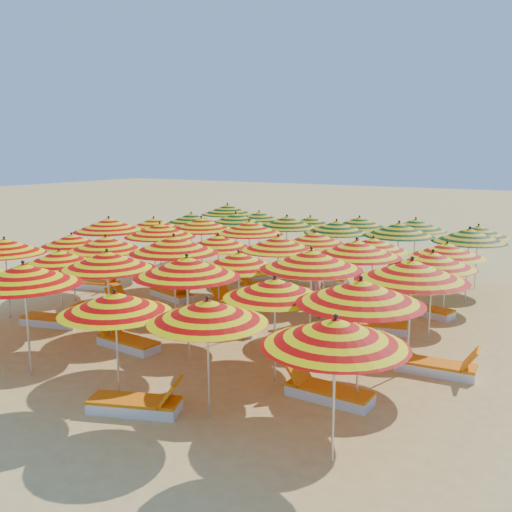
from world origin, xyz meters
name	(u,v)px	position (x,y,z in m)	size (l,w,h in m)	color
ground	(248,310)	(0.00, 0.00, 0.00)	(120.00, 120.00, 0.00)	#E7BC66
umbrella_2	(24,274)	(-1.31, -6.78, 2.24)	(2.80, 2.80, 2.55)	silver
umbrella_3	(115,303)	(1.29, -6.76, 1.99)	(2.83, 2.83, 2.26)	silver
umbrella_4	(207,311)	(3.17, -6.41, 2.02)	(2.47, 2.47, 2.30)	silver
umbrella_5	(335,332)	(5.69, -6.62, 2.12)	(3.01, 3.01, 2.41)	silver
umbrella_6	(5,246)	(-5.47, -4.28, 2.12)	(2.90, 2.90, 2.41)	silver
umbrella_7	(59,258)	(-3.32, -4.18, 1.98)	(2.57, 2.57, 2.25)	silver
umbrella_8	(107,260)	(-1.27, -4.44, 2.16)	(2.68, 2.68, 2.46)	silver
umbrella_9	(187,267)	(1.13, -4.37, 2.24)	(3.17, 3.17, 2.54)	silver
umbrella_10	(275,288)	(3.36, -4.32, 2.02)	(2.31, 2.31, 2.30)	silver
umbrella_11	(360,292)	(5.28, -4.53, 2.24)	(3.15, 3.15, 2.55)	silver
umbrella_12	(72,241)	(-5.31, -2.01, 1.99)	(2.57, 2.57, 2.26)	silver
umbrella_13	(106,244)	(-3.42, -2.38, 2.10)	(2.68, 2.68, 2.39)	silver
umbrella_14	(174,244)	(-0.89, -2.34, 2.29)	(3.15, 3.15, 2.60)	silver
umbrella_15	(239,260)	(1.19, -2.33, 2.05)	(2.70, 2.70, 2.33)	silver
umbrella_16	(311,260)	(3.26, -2.40, 2.29)	(2.76, 2.76, 2.61)	silver
umbrella_17	(412,270)	(5.62, -2.37, 2.29)	(3.15, 3.15, 2.60)	silver
umbrella_18	(109,225)	(-5.49, -0.21, 2.28)	(2.88, 2.88, 2.59)	silver
umbrella_19	(160,230)	(-3.46, 0.08, 2.20)	(2.77, 2.77, 2.50)	silver
umbrella_20	(218,242)	(-0.93, -0.19, 2.06)	(2.42, 2.42, 2.34)	silver
umbrella_21	(278,243)	(0.94, 0.21, 2.12)	(2.39, 2.39, 2.40)	silver
umbrella_22	(356,248)	(3.48, -0.09, 2.24)	(2.46, 2.46, 2.54)	silver
umbrella_23	(433,260)	(5.42, 0.20, 2.07)	(2.25, 2.25, 2.35)	silver
umbrella_24	(154,223)	(-5.63, 2.26, 2.05)	(2.25, 2.25, 2.32)	silver
umbrella_25	(201,224)	(-3.19, 2.01, 2.21)	(3.08, 3.08, 2.52)	silver
umbrella_26	(249,228)	(-1.29, 2.18, 2.20)	(2.38, 2.38, 2.50)	silver
umbrella_27	(315,238)	(1.24, 2.08, 2.04)	(2.63, 2.63, 2.31)	silver
umbrella_28	(373,244)	(3.09, 2.31, 1.98)	(2.55, 2.55, 2.25)	silver
umbrella_29	(447,250)	(5.31, 2.23, 2.01)	(2.87, 2.87, 2.29)	silver
umbrella_30	(191,218)	(-5.42, 4.33, 2.04)	(2.39, 2.39, 2.32)	silver
umbrella_31	(236,219)	(-3.18, 4.25, 2.17)	(2.70, 2.70, 2.47)	silver
umbrella_32	(287,222)	(-1.04, 4.45, 2.16)	(2.36, 2.36, 2.45)	silver
umbrella_33	(336,227)	(1.07, 4.20, 2.15)	(2.92, 2.92, 2.44)	silver
umbrella_34	(399,229)	(3.28, 4.26, 2.22)	(2.66, 2.66, 2.52)	silver
umbrella_35	(469,235)	(5.50, 4.42, 2.17)	(2.87, 2.87, 2.46)	silver
umbrella_36	(228,210)	(-5.26, 6.76, 2.20)	(2.68, 2.68, 2.50)	silver
umbrella_37	(259,216)	(-3.45, 6.46, 2.03)	(2.59, 2.59, 2.30)	silver
umbrella_38	(310,222)	(-1.01, 6.40, 1.97)	(2.66, 2.66, 2.24)	silver
umbrella_39	(359,222)	(0.95, 6.74, 2.04)	(2.81, 2.81, 2.31)	silver
umbrella_40	(416,225)	(3.20, 6.53, 2.11)	(2.79, 2.79, 2.40)	silver
umbrella_41	(478,231)	(5.40, 6.52, 2.03)	(2.63, 2.63, 2.31)	silver
lounger_0	(137,404)	(1.88, -6.91, 0.15)	(1.83, 1.16, 0.69)	white
lounger_1	(53,320)	(-3.82, -4.10, 0.15)	(1.82, 1.03, 0.69)	white
lounger_2	(127,342)	(-0.76, -4.41, 0.15)	(1.77, 0.72, 0.69)	white
lounger_3	(327,392)	(4.69, -4.57, 0.15)	(1.75, 0.63, 0.69)	white
lounger_4	(127,308)	(-2.92, -2.14, 0.15)	(1.82, 1.03, 0.69)	white
lounger_5	(224,326)	(0.59, -2.13, 0.15)	(1.81, 0.92, 0.69)	white
lounger_6	(437,367)	(6.21, -2.12, 0.15)	(1.77, 0.72, 0.69)	white
lounger_7	(97,284)	(-5.99, -0.42, 0.15)	(1.82, 0.98, 0.69)	white
lounger_8	(172,294)	(-2.86, -0.11, 0.15)	(1.83, 1.04, 0.69)	white
lounger_9	(234,304)	(-0.43, -0.11, 0.15)	(1.83, 1.04, 0.69)	white
lounger_10	(373,326)	(3.98, -0.01, 0.15)	(1.82, 1.03, 0.69)	white
lounger_11	(168,273)	(-5.04, 2.27, 0.15)	(1.83, 1.09, 0.69)	white
lounger_12	(263,287)	(-0.79, 2.25, 0.15)	(1.81, 0.90, 0.69)	white
lounger_13	(330,299)	(1.83, 2.00, 0.15)	(1.82, 1.21, 0.69)	white
lounger_14	(357,299)	(2.59, 2.40, 0.15)	(1.78, 0.73, 0.69)	white
lounger_15	(423,310)	(4.71, 2.28, 0.15)	(1.82, 0.96, 0.69)	white
lounger_16	(225,268)	(-3.68, 4.21, 0.15)	(1.82, 1.03, 0.69)	white
lounger_17	(269,274)	(-1.63, 4.19, 0.15)	(1.83, 1.04, 0.69)	white
lounger_18	(325,280)	(0.57, 4.41, 0.15)	(1.81, 0.86, 0.69)	white
lounger_19	(320,267)	(-0.50, 6.34, 0.15)	(1.82, 1.00, 0.69)	white
beachgoer_a	(317,294)	(2.20, 0.22, 0.74)	(0.54, 0.35, 1.47)	tan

